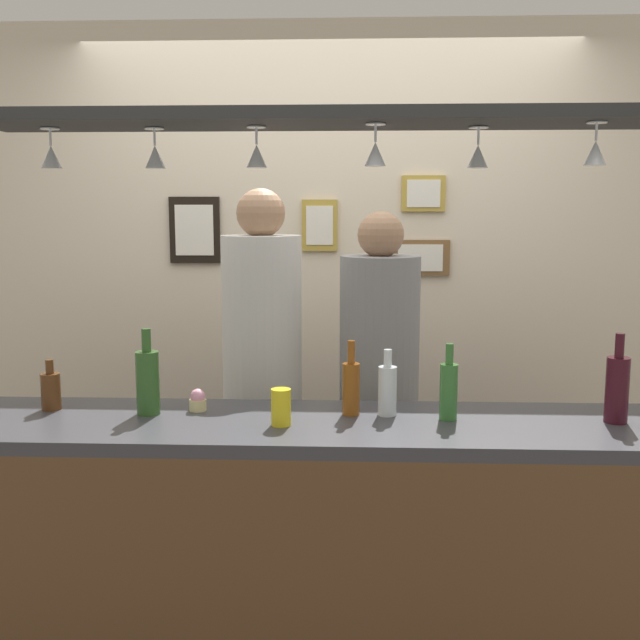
{
  "coord_description": "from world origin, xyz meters",
  "views": [
    {
      "loc": [
        0.13,
        -2.76,
        1.66
      ],
      "look_at": [
        0.0,
        0.1,
        1.24
      ],
      "focal_mm": 41.63,
      "sensor_mm": 36.0,
      "label": 1
    }
  ],
  "objects_px": {
    "picture_frame_upper_small": "(423,193)",
    "bottle_champagne_green": "(148,381)",
    "bottle_soda_clear": "(387,389)",
    "bottle_wine_dark_red": "(617,388)",
    "person_middle_grey_shirt": "(379,366)",
    "bottle_beer_green_import": "(449,390)",
    "person_left_white_patterned_shirt": "(262,351)",
    "picture_frame_caricature": "(195,230)",
    "cupcake": "(198,401)",
    "picture_frame_lower_pair": "(420,258)",
    "picture_frame_crest": "(320,225)",
    "bottle_beer_amber_tall": "(351,386)",
    "drink_can": "(281,407)",
    "bottle_beer_brown_stubby": "(51,390)"
  },
  "relations": [
    {
      "from": "cupcake",
      "to": "picture_frame_upper_small",
      "type": "distance_m",
      "value": 1.75
    },
    {
      "from": "bottle_beer_amber_tall",
      "to": "cupcake",
      "type": "bearing_deg",
      "value": 176.98
    },
    {
      "from": "bottle_beer_amber_tall",
      "to": "picture_frame_lower_pair",
      "type": "height_order",
      "value": "picture_frame_lower_pair"
    },
    {
      "from": "picture_frame_upper_small",
      "to": "cupcake",
      "type": "bearing_deg",
      "value": -124.68
    },
    {
      "from": "bottle_beer_amber_tall",
      "to": "drink_can",
      "type": "xyz_separation_m",
      "value": [
        -0.23,
        -0.14,
        -0.04
      ]
    },
    {
      "from": "person_middle_grey_shirt",
      "to": "drink_can",
      "type": "xyz_separation_m",
      "value": [
        -0.35,
        -0.77,
        0.02
      ]
    },
    {
      "from": "bottle_soda_clear",
      "to": "bottle_beer_green_import",
      "type": "relative_size",
      "value": 0.88
    },
    {
      "from": "bottle_wine_dark_red",
      "to": "bottle_beer_green_import",
      "type": "distance_m",
      "value": 0.55
    },
    {
      "from": "bottle_beer_brown_stubby",
      "to": "picture_frame_upper_small",
      "type": "bearing_deg",
      "value": 42.61
    },
    {
      "from": "picture_frame_lower_pair",
      "to": "drink_can",
      "type": "bearing_deg",
      "value": -111.5
    },
    {
      "from": "bottle_beer_green_import",
      "to": "cupcake",
      "type": "xyz_separation_m",
      "value": [
        -0.87,
        0.07,
        -0.07
      ]
    },
    {
      "from": "bottle_beer_amber_tall",
      "to": "bottle_beer_brown_stubby",
      "type": "distance_m",
      "value": 1.06
    },
    {
      "from": "picture_frame_lower_pair",
      "to": "picture_frame_upper_small",
      "type": "bearing_deg",
      "value": 0.0
    },
    {
      "from": "drink_can",
      "to": "picture_frame_caricature",
      "type": "xyz_separation_m",
      "value": [
        -0.58,
        1.46,
        0.54
      ]
    },
    {
      "from": "person_middle_grey_shirt",
      "to": "picture_frame_upper_small",
      "type": "relative_size",
      "value": 7.53
    },
    {
      "from": "bottle_beer_green_import",
      "to": "picture_frame_upper_small",
      "type": "bearing_deg",
      "value": 88.74
    },
    {
      "from": "person_middle_grey_shirt",
      "to": "bottle_wine_dark_red",
      "type": "relative_size",
      "value": 5.52
    },
    {
      "from": "bottle_wine_dark_red",
      "to": "picture_frame_crest",
      "type": "xyz_separation_m",
      "value": [
        -1.05,
        1.38,
        0.51
      ]
    },
    {
      "from": "bottle_wine_dark_red",
      "to": "person_middle_grey_shirt",
      "type": "bearing_deg",
      "value": 138.0
    },
    {
      "from": "bottle_wine_dark_red",
      "to": "picture_frame_upper_small",
      "type": "height_order",
      "value": "picture_frame_upper_small"
    },
    {
      "from": "bottle_champagne_green",
      "to": "picture_frame_crest",
      "type": "xyz_separation_m",
      "value": [
        0.53,
        1.35,
        0.51
      ]
    },
    {
      "from": "picture_frame_caricature",
      "to": "bottle_beer_brown_stubby",
      "type": "bearing_deg",
      "value": -100.76
    },
    {
      "from": "bottle_wine_dark_red",
      "to": "picture_frame_upper_small",
      "type": "xyz_separation_m",
      "value": [
        -0.52,
        1.38,
        0.67
      ]
    },
    {
      "from": "bottle_wine_dark_red",
      "to": "drink_can",
      "type": "distance_m",
      "value": 1.11
    },
    {
      "from": "bottle_wine_dark_red",
      "to": "bottle_beer_amber_tall",
      "type": "distance_m",
      "value": 0.88
    },
    {
      "from": "bottle_beer_green_import",
      "to": "bottle_beer_amber_tall",
      "type": "bearing_deg",
      "value": 172.07
    },
    {
      "from": "bottle_soda_clear",
      "to": "picture_frame_crest",
      "type": "height_order",
      "value": "picture_frame_crest"
    },
    {
      "from": "bottle_soda_clear",
      "to": "bottle_wine_dark_red",
      "type": "bearing_deg",
      "value": -4.11
    },
    {
      "from": "person_left_white_patterned_shirt",
      "to": "bottle_beer_amber_tall",
      "type": "bearing_deg",
      "value": -58.71
    },
    {
      "from": "bottle_beer_green_import",
      "to": "person_middle_grey_shirt",
      "type": "bearing_deg",
      "value": 107.12
    },
    {
      "from": "picture_frame_upper_small",
      "to": "bottle_champagne_green",
      "type": "bearing_deg",
      "value": -128.13
    },
    {
      "from": "picture_frame_upper_small",
      "to": "picture_frame_crest",
      "type": "bearing_deg",
      "value": 180.0
    },
    {
      "from": "drink_can",
      "to": "picture_frame_crest",
      "type": "xyz_separation_m",
      "value": [
        0.06,
        1.46,
        0.56
      ]
    },
    {
      "from": "bottle_beer_green_import",
      "to": "picture_frame_crest",
      "type": "xyz_separation_m",
      "value": [
        -0.5,
        1.37,
        0.52
      ]
    },
    {
      "from": "bottle_soda_clear",
      "to": "cupcake",
      "type": "xyz_separation_m",
      "value": [
        -0.66,
        0.03,
        -0.06
      ]
    },
    {
      "from": "bottle_beer_brown_stubby",
      "to": "drink_can",
      "type": "bearing_deg",
      "value": -10.78
    },
    {
      "from": "bottle_beer_amber_tall",
      "to": "picture_frame_lower_pair",
      "type": "xyz_separation_m",
      "value": [
        0.35,
        1.32,
        0.36
      ]
    },
    {
      "from": "bottle_soda_clear",
      "to": "picture_frame_caricature",
      "type": "relative_size",
      "value": 0.68
    },
    {
      "from": "drink_can",
      "to": "bottle_champagne_green",
      "type": "bearing_deg",
      "value": 166.31
    },
    {
      "from": "person_left_white_patterned_shirt",
      "to": "person_middle_grey_shirt",
      "type": "bearing_deg",
      "value": 0.0
    },
    {
      "from": "bottle_beer_amber_tall",
      "to": "picture_frame_upper_small",
      "type": "distance_m",
      "value": 1.53
    },
    {
      "from": "bottle_beer_brown_stubby",
      "to": "picture_frame_upper_small",
      "type": "relative_size",
      "value": 0.82
    },
    {
      "from": "person_middle_grey_shirt",
      "to": "bottle_beer_green_import",
      "type": "distance_m",
      "value": 0.71
    },
    {
      "from": "picture_frame_caricature",
      "to": "picture_frame_lower_pair",
      "type": "xyz_separation_m",
      "value": [
        1.16,
        0.0,
        -0.14
      ]
    },
    {
      "from": "picture_frame_crest",
      "to": "picture_frame_caricature",
      "type": "bearing_deg",
      "value": 180.0
    },
    {
      "from": "picture_frame_lower_pair",
      "to": "picture_frame_crest",
      "type": "distance_m",
      "value": 0.54
    },
    {
      "from": "person_left_white_patterned_shirt",
      "to": "picture_frame_caricature",
      "type": "relative_size",
      "value": 5.15
    },
    {
      "from": "bottle_beer_amber_tall",
      "to": "bottle_soda_clear",
      "type": "bearing_deg",
      "value": -0.3
    },
    {
      "from": "bottle_beer_amber_tall",
      "to": "bottle_beer_green_import",
      "type": "height_order",
      "value": "same"
    },
    {
      "from": "bottle_soda_clear",
      "to": "cupcake",
      "type": "height_order",
      "value": "bottle_soda_clear"
    }
  ]
}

